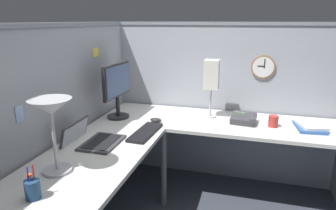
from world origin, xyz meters
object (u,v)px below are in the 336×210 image
laptop (90,139)px  pen_cup (33,189)px  monitor (117,86)px  book_stack (310,126)px  office_phone (244,119)px  keyboard (145,132)px  wall_clock (263,67)px  desk_lamp_paper (212,76)px  coffee_mug (273,121)px  desk_lamp_dome (51,113)px  computer_mouse (156,120)px

laptop → pen_cup: (-0.72, -0.09, 0.03)m
monitor → book_stack: monitor is taller
office_phone → keyboard: bearing=122.2°
pen_cup → wall_clock: size_ratio=0.82×
pen_cup → desk_lamp_paper: (1.55, -0.67, 0.33)m
laptop → coffee_mug: 1.50m
monitor → keyboard: monitor is taller
monitor → pen_cup: 1.34m
office_phone → wall_clock: size_ratio=1.03×
laptop → wall_clock: 1.69m
laptop → desk_lamp_dome: size_ratio=0.86×
office_phone → book_stack: bearing=-89.0°
monitor → coffee_mug: monitor is taller
laptop → keyboard: laptop is taller
coffee_mug → monitor: bearing=95.3°
laptop → computer_mouse: bearing=-29.4°
desk_lamp_dome → coffee_mug: desk_lamp_dome is taller
office_phone → book_stack: size_ratio=0.72×
pen_cup → desk_lamp_paper: 1.72m
desk_lamp_dome → coffee_mug: size_ratio=4.64×
desk_lamp_dome → wall_clock: wall_clock is taller
monitor → laptop: (-0.59, -0.05, -0.27)m
laptop → coffee_mug: size_ratio=4.00×
monitor → laptop: bearing=-175.4°
desk_lamp_paper → office_phone: bearing=-106.4°
monitor → desk_lamp_paper: desk_lamp_paper is taller
laptop → coffee_mug: laptop is taller
monitor → desk_lamp_dome: bearing=-175.3°
pen_cup → book_stack: (1.47, -1.51, -0.03)m
laptop → desk_lamp_dome: (-0.44, -0.04, 0.34)m
office_phone → wall_clock: wall_clock is taller
pen_cup → computer_mouse: bearing=-10.1°
keyboard → office_phone: 0.88m
keyboard → coffee_mug: coffee_mug is taller
monitor → pen_cup: bearing=-173.9°
desk_lamp_paper → coffee_mug: desk_lamp_paper is taller
laptop → pen_cup: pen_cup is taller
computer_mouse → wall_clock: bearing=-59.0°
desk_lamp_paper → monitor: bearing=106.7°
desk_lamp_paper → wall_clock: wall_clock is taller
laptop → office_phone: (0.75, -1.07, 0.01)m
computer_mouse → coffee_mug: size_ratio=1.08×
office_phone → desk_lamp_paper: 0.47m
pen_cup → desk_lamp_dome: bearing=11.5°
book_stack → laptop: bearing=115.2°
monitor → laptop: size_ratio=1.30×
laptop → computer_mouse: (0.57, -0.32, -0.01)m
pen_cup → book_stack: bearing=-45.8°
desk_lamp_dome → laptop: bearing=4.7°
coffee_mug → desk_lamp_paper: bearing=77.9°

